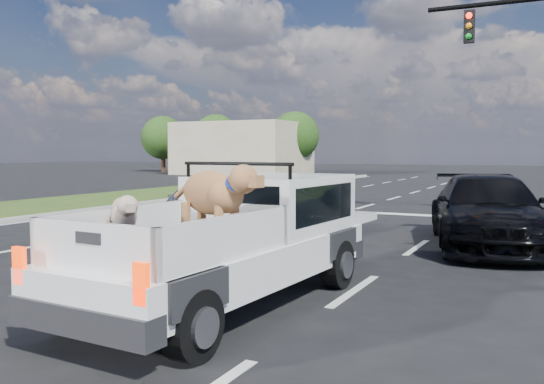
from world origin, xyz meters
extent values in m
plane|color=black|center=(0.00, 0.00, 0.00)|extent=(160.00, 160.00, 0.00)
cube|color=silver|center=(-5.25, 6.00, 0.01)|extent=(0.12, 60.00, 0.01)
cube|color=silver|center=(-1.75, 6.00, 0.01)|extent=(0.12, 60.00, 0.01)
cube|color=silver|center=(1.75, 6.00, 0.01)|extent=(0.12, 60.00, 0.01)
cube|color=silver|center=(-8.80, 6.00, 0.01)|extent=(0.15, 60.00, 0.01)
cube|color=silver|center=(0.00, 10.00, 0.01)|extent=(17.00, 0.45, 0.01)
cube|color=#214013|center=(-11.50, 6.00, 0.05)|extent=(5.00, 60.00, 0.10)
cube|color=#A39D96|center=(-9.05, 6.00, 0.07)|extent=(0.15, 60.00, 0.14)
cube|color=black|center=(1.80, 10.50, 5.60)|extent=(0.30, 0.18, 0.95)
sphere|color=red|center=(1.80, 10.39, 5.90)|extent=(0.18, 0.18, 0.18)
cube|color=#C5B796|center=(-20.00, 36.00, 2.20)|extent=(10.00, 8.00, 4.40)
cylinder|color=#332114|center=(-30.00, 38.00, 1.08)|extent=(0.44, 0.44, 2.16)
sphere|color=#17330D|center=(-30.00, 38.00, 3.30)|extent=(4.20, 4.20, 4.20)
cylinder|color=#332114|center=(-24.00, 38.00, 1.08)|extent=(0.44, 0.44, 2.16)
sphere|color=#17330D|center=(-24.00, 38.00, 3.30)|extent=(4.20, 4.20, 4.20)
cylinder|color=#332114|center=(-16.00, 38.00, 1.08)|extent=(0.44, 0.44, 2.16)
sphere|color=#17330D|center=(-16.00, 38.00, 3.30)|extent=(4.20, 4.20, 4.20)
cylinder|color=black|center=(-0.29, -3.13, 0.34)|extent=(0.29, 0.69, 0.68)
cylinder|color=black|center=(1.26, -3.23, 0.34)|extent=(0.29, 0.69, 0.68)
cylinder|color=black|center=(-0.08, 0.17, 0.34)|extent=(0.29, 0.69, 0.68)
cylinder|color=black|center=(1.47, 0.07, 0.34)|extent=(0.29, 0.69, 0.68)
cube|color=silver|center=(0.59, -1.49, 0.59)|extent=(2.00, 4.84, 0.46)
cube|color=silver|center=(0.66, -0.37, 1.21)|extent=(1.77, 2.16, 0.77)
cube|color=black|center=(0.60, -1.39, 1.23)|extent=(1.38, 0.11, 0.55)
cylinder|color=black|center=(0.61, -1.27, 1.77)|extent=(1.61, 0.15, 0.04)
cube|color=black|center=(0.53, -2.54, 0.80)|extent=(1.73, 2.38, 0.05)
cube|color=silver|center=(-0.23, -2.49, 1.06)|extent=(0.22, 2.28, 0.46)
cube|color=silver|center=(1.29, -2.59, 1.06)|extent=(0.22, 2.28, 0.46)
cube|color=silver|center=(0.46, -3.64, 1.06)|extent=(1.59, 0.17, 0.46)
cube|color=red|center=(-0.31, -3.78, 0.85)|extent=(0.15, 0.06, 0.36)
cube|color=red|center=(1.20, -3.87, 0.85)|extent=(0.15, 0.06, 0.36)
cube|color=black|center=(0.45, -3.76, 0.43)|extent=(1.73, 0.38, 0.27)
imported|color=silver|center=(-2.27, 2.90, 0.74)|extent=(2.23, 4.53, 1.49)
imported|color=black|center=(2.99, 4.73, 0.72)|extent=(3.14, 5.33, 1.45)
camera|label=1|loc=(4.18, -7.53, 1.92)|focal=38.00mm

